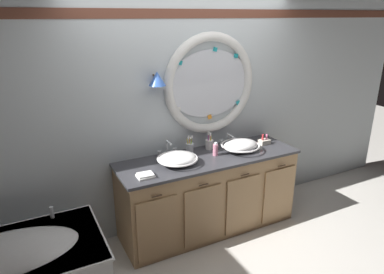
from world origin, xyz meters
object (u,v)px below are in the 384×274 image
object	(u,v)px
sink_basin_right	(240,146)
toothbrush_holder_left	(190,147)
soap_dispenser	(216,149)
toothbrush_holder_right	(209,144)
sink_basin_left	(177,159)
toiletry_basket	(264,141)
folded_hand_towel	(145,176)

from	to	relation	value
sink_basin_right	toothbrush_holder_left	world-z (taller)	toothbrush_holder_left
soap_dispenser	toothbrush_holder_left	bearing A→B (deg)	136.01
sink_basin_right	toothbrush_holder_right	xyz separation A→B (m)	(-0.27, 0.22, -0.01)
sink_basin_left	sink_basin_right	world-z (taller)	sink_basin_right
sink_basin_left	toiletry_basket	world-z (taller)	toiletry_basket
sink_basin_left	sink_basin_right	size ratio (longest dim) A/B	0.97
sink_basin_right	toiletry_basket	distance (m)	0.39
sink_basin_left	soap_dispenser	bearing A→B (deg)	2.95
sink_basin_right	folded_hand_towel	world-z (taller)	sink_basin_right
soap_dispenser	folded_hand_towel	bearing A→B (deg)	-169.36
soap_dispenser	sink_basin_left	bearing A→B (deg)	-177.05
sink_basin_right	folded_hand_towel	bearing A→B (deg)	-173.27
toothbrush_holder_right	folded_hand_towel	distance (m)	0.96
toothbrush_holder_left	toothbrush_holder_right	xyz separation A→B (m)	(0.24, -0.01, 0.00)
toiletry_basket	toothbrush_holder_right	bearing A→B (deg)	166.14
sink_basin_right	toothbrush_holder_left	xyz separation A→B (m)	(-0.51, 0.23, -0.01)
sink_basin_right	soap_dispenser	world-z (taller)	soap_dispenser
toothbrush_holder_right	folded_hand_towel	size ratio (longest dim) A/B	1.31
toiletry_basket	sink_basin_left	bearing A→B (deg)	-177.16
toiletry_basket	soap_dispenser	bearing A→B (deg)	-177.23
sink_basin_left	toothbrush_holder_right	distance (m)	0.54
toothbrush_holder_left	toiletry_basket	distance (m)	0.91
toothbrush_holder_right	soap_dispenser	xyz separation A→B (m)	(-0.03, -0.19, 0.01)
sink_basin_left	toiletry_basket	distance (m)	1.15
sink_basin_left	toothbrush_holder_left	distance (m)	0.34
toothbrush_holder_right	folded_hand_towel	world-z (taller)	toothbrush_holder_right
sink_basin_right	folded_hand_towel	size ratio (longest dim) A/B	2.73
toiletry_basket	toothbrush_holder_left	bearing A→B (deg)	169.38
toothbrush_holder_left	folded_hand_towel	bearing A→B (deg)	-150.80
sink_basin_right	soap_dispenser	size ratio (longest dim) A/B	2.77
toothbrush_holder_left	toothbrush_holder_right	world-z (taller)	toothbrush_holder_right
soap_dispenser	folded_hand_towel	world-z (taller)	soap_dispenser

